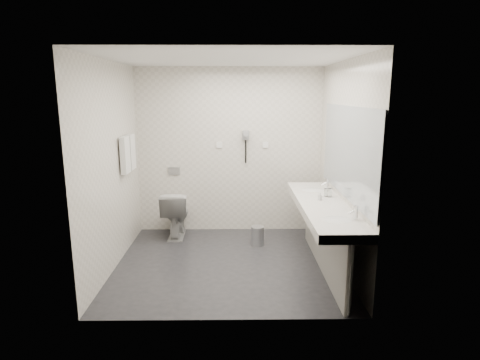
{
  "coord_description": "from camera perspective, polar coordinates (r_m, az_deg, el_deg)",
  "views": [
    {
      "loc": [
        0.09,
        -4.72,
        2.11
      ],
      "look_at": [
        0.15,
        0.15,
        1.05
      ],
      "focal_mm": 29.76,
      "sensor_mm": 36.0,
      "label": 1
    }
  ],
  "objects": [
    {
      "name": "towel_near",
      "position": [
        5.38,
        -16.13,
        3.46
      ],
      "size": [
        0.07,
        0.24,
        0.48
      ],
      "primitive_type": "cube",
      "color": "white",
      "rests_on": "towel_rail"
    },
    {
      "name": "towel_far",
      "position": [
        5.65,
        -15.39,
        3.9
      ],
      "size": [
        0.07,
        0.24,
        0.48
      ],
      "primitive_type": "cube",
      "color": "white",
      "rests_on": "towel_rail"
    },
    {
      "name": "basin_near",
      "position": [
        4.2,
        13.65,
        -5.73
      ],
      "size": [
        0.4,
        0.31,
        0.05
      ],
      "primitive_type": "ellipsoid",
      "color": "white",
      "rests_on": "vanity_counter"
    },
    {
      "name": "wall_back",
      "position": [
        6.08,
        -1.55,
        4.14
      ],
      "size": [
        2.8,
        0.0,
        2.8
      ],
      "primitive_type": "plane",
      "rotation": [
        1.57,
        0.0,
        0.0
      ],
      "color": "silver",
      "rests_on": "floor"
    },
    {
      "name": "towel_rail",
      "position": [
        5.49,
        -15.99,
        5.95
      ],
      "size": [
        0.02,
        0.62,
        0.02
      ],
      "primitive_type": "cylinder",
      "rotation": [
        1.57,
        0.0,
        0.0
      ],
      "color": "silver",
      "rests_on": "wall_left"
    },
    {
      "name": "dryer_cradle",
      "position": [
        6.02,
        0.83,
        6.46
      ],
      "size": [
        0.1,
        0.04,
        0.14
      ],
      "primitive_type": "cube",
      "color": "gray",
      "rests_on": "wall_back"
    },
    {
      "name": "faucet_near",
      "position": [
        4.23,
        16.28,
        -4.49
      ],
      "size": [
        0.04,
        0.04,
        0.15
      ],
      "primitive_type": "cylinder",
      "color": "silver",
      "rests_on": "vanity_counter"
    },
    {
      "name": "glass_left",
      "position": [
        5.09,
        12.23,
        -1.76
      ],
      "size": [
        0.06,
        0.06,
        0.1
      ],
      "primitive_type": "cylinder",
      "rotation": [
        0.0,
        0.0,
        0.07
      ],
      "color": "silver",
      "rests_on": "vanity_counter"
    },
    {
      "name": "vanity_counter",
      "position": [
        4.82,
        11.75,
        -3.76
      ],
      "size": [
        0.55,
        2.2,
        0.1
      ],
      "primitive_type": "cube",
      "color": "white",
      "rests_on": "floor"
    },
    {
      "name": "mirror",
      "position": [
        4.75,
        15.16,
        3.86
      ],
      "size": [
        0.02,
        2.2,
        1.05
      ],
      "primitive_type": "cube",
      "color": "#B2BCC6",
      "rests_on": "wall_right"
    },
    {
      "name": "switch_plate_b",
      "position": [
        6.07,
        3.66,
        5.06
      ],
      "size": [
        0.09,
        0.02,
        0.09
      ],
      "primitive_type": "cube",
      "color": "white",
      "rests_on": "wall_back"
    },
    {
      "name": "wall_left",
      "position": [
        5.02,
        -17.95,
        1.82
      ],
      "size": [
        0.0,
        2.6,
        2.6
      ],
      "primitive_type": "plane",
      "rotation": [
        1.57,
        0.0,
        1.57
      ],
      "color": "silver",
      "rests_on": "floor"
    },
    {
      "name": "vanity_panel",
      "position": [
        4.96,
        11.82,
        -8.49
      ],
      "size": [
        0.03,
        2.15,
        0.75
      ],
      "primitive_type": "cube",
      "color": "gray",
      "rests_on": "floor"
    },
    {
      "name": "wall_right",
      "position": [
        4.97,
        14.59,
        1.92
      ],
      "size": [
        0.0,
        2.6,
        2.6
      ],
      "primitive_type": "plane",
      "rotation": [
        1.57,
        0.0,
        -1.57
      ],
      "color": "silver",
      "rests_on": "floor"
    },
    {
      "name": "dryer_cord",
      "position": [
        6.04,
        0.82,
        4.09
      ],
      "size": [
        0.02,
        0.02,
        0.35
      ],
      "primitive_type": "cylinder",
      "color": "black",
      "rests_on": "dryer_cradle"
    },
    {
      "name": "floor",
      "position": [
        5.17,
        -1.68,
        -11.81
      ],
      "size": [
        2.8,
        2.8,
        0.0
      ],
      "primitive_type": "plane",
      "color": "#25252A",
      "rests_on": "ground"
    },
    {
      "name": "ceiling",
      "position": [
        4.74,
        -1.87,
        16.99
      ],
      "size": [
        2.8,
        2.8,
        0.0
      ],
      "primitive_type": "plane",
      "rotation": [
        3.14,
        0.0,
        0.0
      ],
      "color": "white",
      "rests_on": "wall_back"
    },
    {
      "name": "soap_bottle_a",
      "position": [
        4.9,
        11.39,
        -2.32
      ],
      "size": [
        0.06,
        0.06,
        0.09
      ],
      "primitive_type": "imported",
      "rotation": [
        0.0,
        0.0,
        0.65
      ],
      "color": "white",
      "rests_on": "vanity_counter"
    },
    {
      "name": "toilet",
      "position": [
        6.07,
        -9.2,
        -4.76
      ],
      "size": [
        0.4,
        0.7,
        0.7
      ],
      "primitive_type": "imported",
      "rotation": [
        0.0,
        0.0,
        3.16
      ],
      "color": "white",
      "rests_on": "floor"
    },
    {
      "name": "switch_plate_a",
      "position": [
        6.06,
        -2.98,
        5.05
      ],
      "size": [
        0.09,
        0.02,
        0.09
      ],
      "primitive_type": "cube",
      "color": "white",
      "rests_on": "wall_back"
    },
    {
      "name": "flush_plate",
      "position": [
        6.19,
        -9.43,
        1.3
      ],
      "size": [
        0.18,
        0.02,
        0.12
      ],
      "primitive_type": "cube",
      "color": "#B2B5BA",
      "rests_on": "wall_back"
    },
    {
      "name": "faucet_far",
      "position": [
        5.44,
        12.37,
        -0.58
      ],
      "size": [
        0.04,
        0.04,
        0.15
      ],
      "primitive_type": "cylinder",
      "color": "silver",
      "rests_on": "vanity_counter"
    },
    {
      "name": "basin_far",
      "position": [
        5.42,
        10.32,
        -1.52
      ],
      "size": [
        0.4,
        0.31,
        0.05
      ],
      "primitive_type": "ellipsoid",
      "color": "white",
      "rests_on": "vanity_counter"
    },
    {
      "name": "vanity_post_far",
      "position": [
        5.93,
        9.96,
        -4.94
      ],
      "size": [
        0.06,
        0.06,
        0.75
      ],
      "primitive_type": "cylinder",
      "color": "silver",
      "rests_on": "floor"
    },
    {
      "name": "glass_right",
      "position": [
        5.08,
        12.71,
        -1.77
      ],
      "size": [
        0.07,
        0.07,
        0.11
      ],
      "primitive_type": "cylinder",
      "rotation": [
        0.0,
        0.0,
        0.21
      ],
      "color": "silver",
      "rests_on": "vanity_counter"
    },
    {
      "name": "vanity_post_near",
      "position": [
        4.04,
        15.47,
        -13.64
      ],
      "size": [
        0.06,
        0.06,
        0.75
      ],
      "primitive_type": "cylinder",
      "color": "silver",
      "rests_on": "floor"
    },
    {
      "name": "pedal_bin",
      "position": [
        5.7,
        2.52,
        -8.06
      ],
      "size": [
        0.2,
        0.2,
        0.26
      ],
      "primitive_type": "cylinder",
      "rotation": [
        0.0,
        0.0,
        0.11
      ],
      "color": "#B2B5BA",
      "rests_on": "floor"
    },
    {
      "name": "wall_front",
      "position": [
        3.53,
        -2.15,
        -1.83
      ],
      "size": [
        2.8,
        0.0,
        2.8
      ],
      "primitive_type": "plane",
      "rotation": [
        -1.57,
        0.0,
        0.0
      ],
      "color": "silver",
      "rests_on": "floor"
    },
    {
      "name": "dryer_barrel",
      "position": [
        5.95,
        0.85,
        6.68
      ],
      "size": [
        0.08,
        0.14,
        0.08
      ],
      "primitive_type": "cylinder",
      "rotation": [
        1.57,
        0.0,
        0.0
      ],
      "color": "gray",
      "rests_on": "dryer_cradle"
    },
    {
      "name": "bin_lid",
      "position": [
        5.66,
        2.54,
        -6.76
      ],
      "size": [
        0.18,
        0.18,
        0.02
      ],
      "primitive_type": "cylinder",
      "color": "#B2B5BA",
      "rests_on": "pedal_bin"
    }
  ]
}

